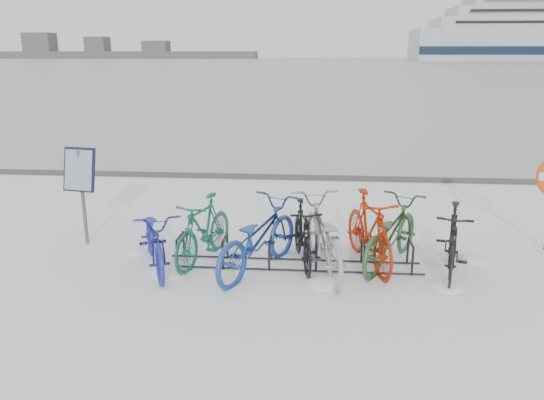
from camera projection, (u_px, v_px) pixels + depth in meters
ground at (293, 266)px, 8.35m from camera, size 900.00×900.00×0.00m
ice_sheet at (317, 63)px, 157.07m from camera, size 400.00×298.00×0.02m
quay_edge at (303, 177)px, 14.00m from camera, size 400.00×0.25×0.10m
bike_rack at (293, 255)px, 8.31m from camera, size 4.00×0.48×0.46m
info_board at (80, 175)px, 8.99m from camera, size 0.60×0.32×1.71m
shoreline at (75, 53)px, 266.97m from camera, size 180.00×12.00×9.50m
bike_0 at (155, 236)px, 8.19m from camera, size 1.39×2.04×1.01m
bike_1 at (203, 228)px, 8.47m from camera, size 1.00×1.87×1.08m
bike_2 at (258, 235)px, 8.06m from camera, size 1.62×2.27×1.13m
bike_3 at (303, 232)px, 8.35m from camera, size 0.76×1.76×1.02m
bike_4 at (322, 234)px, 8.08m from camera, size 1.24×2.31×1.15m
bike_5 at (369, 228)px, 8.29m from camera, size 1.04×2.05×1.18m
bike_6 at (390, 231)px, 8.33m from camera, size 1.61×2.15×1.08m
bike_7 at (453, 239)px, 7.99m from camera, size 0.92×1.85×1.07m
snow_drifts at (314, 268)px, 8.25m from camera, size 6.00×1.64×0.20m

